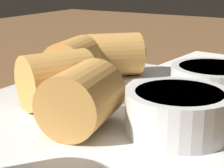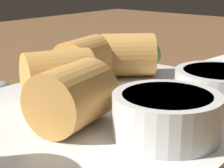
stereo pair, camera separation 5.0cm
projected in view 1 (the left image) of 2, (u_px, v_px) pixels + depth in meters
table_surface at (93, 128)px, 36.07cm from camera, size 180.00×140.00×2.00cm
serving_plate at (112, 112)px, 35.12cm from camera, size 33.19×25.40×1.50cm
roll_front_left at (61, 79)px, 34.18cm from camera, size 7.69×7.18×5.06cm
roll_front_right at (118, 54)px, 44.36cm from camera, size 7.90×7.92×5.06cm
roll_back_left at (84, 97)px, 29.22cm from camera, size 7.38×6.10×5.06cm
roll_back_right at (76, 61)px, 41.02cm from camera, size 7.39×6.16×5.06cm
dipping_bowl_near at (178, 110)px, 28.45cm from camera, size 8.15×8.15×3.29cm
dipping_bowl_far at (213, 81)px, 36.01cm from camera, size 8.15×8.15×3.29cm
napkin at (213, 65)px, 55.02cm from camera, size 14.88×13.05×0.60cm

